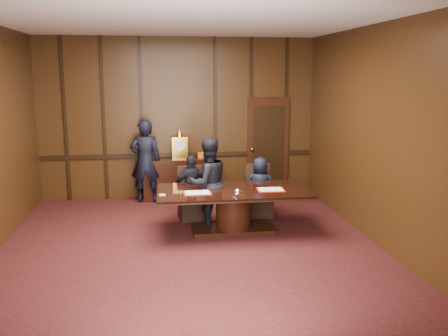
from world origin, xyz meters
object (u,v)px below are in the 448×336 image
Objects in this scene: signatory_left at (192,188)px; witness_left at (146,161)px; witness_right at (208,183)px; signatory_right at (260,187)px; conference_table at (233,204)px; sideboard at (180,177)px.

witness_left is (-0.88, 1.42, 0.27)m from signatory_left.
signatory_right is at bearing -176.46° from witness_right.
witness_right reaches higher than signatory_left.
conference_table is 1.03m from signatory_right.
signatory_right is at bearing 152.77° from witness_left.
signatory_left is at bearing 129.09° from conference_table.
signatory_right is 0.66× the size of witness_left.
signatory_left is 0.69× the size of witness_left.
conference_table is 2.23× the size of signatory_right.
witness_left is 1.10× the size of witness_right.
signatory_right is (0.65, 0.80, 0.08)m from conference_table.
conference_table is at bearing -71.60° from sideboard.
witness_left is at bearing -167.75° from sideboard.
conference_table is 1.62× the size of witness_right.
signatory_left is at bearing 127.59° from witness_left.
sideboard is 2.09m from witness_right.
witness_left is (-0.74, -0.16, 0.41)m from sideboard.
sideboard is 2.14m from signatory_right.
signatory_right is (1.30, 0.00, -0.03)m from signatory_left.
sideboard is 0.99× the size of witness_right.
witness_left is at bearing -13.08° from signatory_right.
sideboard reaches higher than signatory_left.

